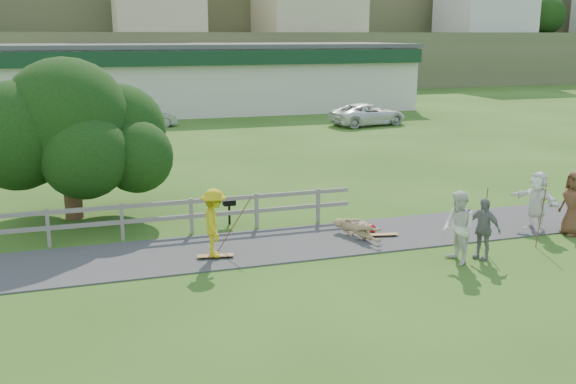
# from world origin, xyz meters

# --- Properties ---
(ground) EXTENTS (260.00, 260.00, 0.00)m
(ground) POSITION_xyz_m (0.00, 0.00, 0.00)
(ground) COLOR #2A5016
(ground) RESTS_ON ground
(path) EXTENTS (34.00, 3.00, 0.04)m
(path) POSITION_xyz_m (0.00, 1.50, 0.02)
(path) COLOR #3E3E41
(path) RESTS_ON ground
(fence) EXTENTS (15.05, 0.10, 1.10)m
(fence) POSITION_xyz_m (-4.62, 3.30, 0.72)
(fence) COLOR slate
(fence) RESTS_ON ground
(strip_mall) EXTENTS (32.50, 10.75, 5.10)m
(strip_mall) POSITION_xyz_m (4.00, 34.94, 2.58)
(strip_mall) COLOR beige
(strip_mall) RESTS_ON ground
(skater_rider) EXTENTS (0.83, 1.25, 1.81)m
(skater_rider) POSITION_xyz_m (-1.77, 0.90, 0.91)
(skater_rider) COLOR gold
(skater_rider) RESTS_ON ground
(skater_fallen) EXTENTS (1.75, 1.00, 0.63)m
(skater_fallen) POSITION_xyz_m (2.50, 1.36, 0.31)
(skater_fallen) COLOR tan
(skater_fallen) RESTS_ON ground
(spectator_a) EXTENTS (0.74, 0.94, 1.91)m
(spectator_a) POSITION_xyz_m (4.16, -1.27, 0.96)
(spectator_a) COLOR silver
(spectator_a) RESTS_ON ground
(spectator_b) EXTENTS (0.83, 1.04, 1.65)m
(spectator_b) POSITION_xyz_m (4.98, -1.15, 0.83)
(spectator_b) COLOR gray
(spectator_b) RESTS_ON ground
(spectator_c) EXTENTS (0.65, 0.97, 1.92)m
(spectator_c) POSITION_xyz_m (8.74, -0.16, 0.96)
(spectator_c) COLOR brown
(spectator_c) RESTS_ON ground
(spectator_d) EXTENTS (0.92, 1.78, 1.83)m
(spectator_d) POSITION_xyz_m (7.96, 0.50, 0.91)
(spectator_d) COLOR white
(spectator_d) RESTS_ON ground
(car_silver) EXTENTS (3.93, 2.04, 1.23)m
(car_silver) POSITION_xyz_m (-1.09, 26.52, 0.62)
(car_silver) COLOR gray
(car_silver) RESTS_ON ground
(car_white) EXTENTS (5.46, 3.27, 1.42)m
(car_white) POSITION_xyz_m (12.84, 23.30, 0.71)
(car_white) COLOR white
(car_white) RESTS_ON ground
(tree) EXTENTS (6.36, 6.36, 4.03)m
(tree) POSITION_xyz_m (-5.35, 6.14, 2.02)
(tree) COLOR black
(tree) RESTS_ON ground
(bbq) EXTENTS (0.38, 0.29, 0.82)m
(bbq) POSITION_xyz_m (-0.71, 3.95, 0.41)
(bbq) COLOR black
(bbq) RESTS_ON ground
(longboard_rider) EXTENTS (0.98, 0.38, 0.11)m
(longboard_rider) POSITION_xyz_m (-1.77, 0.90, 0.05)
(longboard_rider) COLOR olive
(longboard_rider) RESTS_ON ground
(longboard_fallen) EXTENTS (0.87, 0.36, 0.09)m
(longboard_fallen) POSITION_xyz_m (3.30, 1.26, 0.05)
(longboard_fallen) COLOR olive
(longboard_fallen) RESTS_ON ground
(helmet) EXTENTS (0.31, 0.31, 0.31)m
(helmet) POSITION_xyz_m (3.10, 1.71, 0.15)
(helmet) COLOR #AD111A
(helmet) RESTS_ON ground
(pole_rider) EXTENTS (0.03, 0.03, 1.80)m
(pole_rider) POSITION_xyz_m (-1.17, 1.30, 0.90)
(pole_rider) COLOR brown
(pole_rider) RESTS_ON ground
(pole_spec_left) EXTENTS (0.03, 0.03, 1.71)m
(pole_spec_left) POSITION_xyz_m (5.54, -0.38, 0.86)
(pole_spec_left) COLOR brown
(pole_spec_left) RESTS_ON ground
(pole_spec_right) EXTENTS (0.03, 0.03, 1.69)m
(pole_spec_right) POSITION_xyz_m (7.06, -0.82, 0.84)
(pole_spec_right) COLOR brown
(pole_spec_right) RESTS_ON ground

